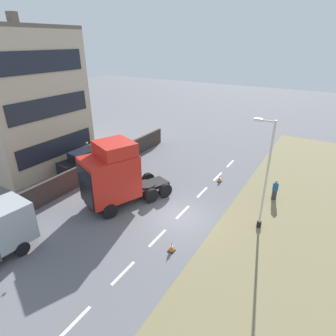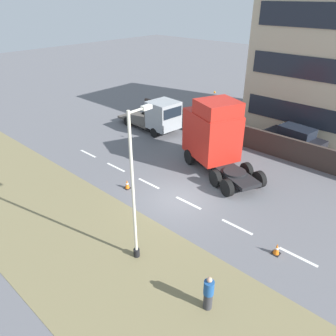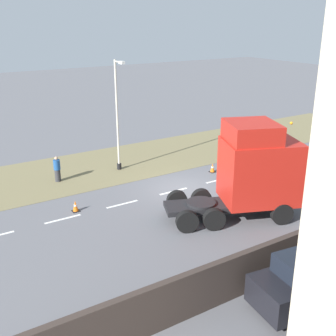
# 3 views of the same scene
# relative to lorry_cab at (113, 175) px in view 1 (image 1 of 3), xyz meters

# --- Properties ---
(ground_plane) EXTENTS (120.00, 120.00, 0.00)m
(ground_plane) POSITION_rel_lorry_cab_xyz_m (-4.52, -0.93, -2.34)
(ground_plane) COLOR slate
(ground_plane) RESTS_ON ground
(grass_verge) EXTENTS (7.00, 44.00, 0.01)m
(grass_verge) POSITION_rel_lorry_cab_xyz_m (-10.52, -0.93, -2.34)
(grass_verge) COLOR olive
(grass_verge) RESTS_ON ground
(lane_markings) EXTENTS (0.16, 21.00, 0.00)m
(lane_markings) POSITION_rel_lorry_cab_xyz_m (-4.52, -1.63, -2.34)
(lane_markings) COLOR white
(lane_markings) RESTS_ON ground
(boundary_wall) EXTENTS (0.25, 24.00, 1.65)m
(boundary_wall) POSITION_rel_lorry_cab_xyz_m (4.48, -0.93, -1.52)
(boundary_wall) COLOR #382D28
(boundary_wall) RESTS_ON ground
(building_block) EXTENTS (8.92, 8.84, 12.92)m
(building_block) POSITION_rel_lorry_cab_xyz_m (12.33, -1.84, 3.57)
(building_block) COLOR #C1B293
(building_block) RESTS_ON ground
(lorry_cab) EXTENTS (4.69, 6.56, 4.83)m
(lorry_cab) POSITION_rel_lorry_cab_xyz_m (0.00, 0.00, 0.00)
(lorry_cab) COLOR black
(lorry_cab) RESTS_ON ground
(parked_car) EXTENTS (2.30, 4.54, 1.90)m
(parked_car) POSITION_rel_lorry_cab_xyz_m (6.18, -3.02, -1.41)
(parked_car) COLOR black
(parked_car) RESTS_ON ground
(lamp_post) EXTENTS (1.26, 0.28, 6.86)m
(lamp_post) POSITION_rel_lorry_cab_xyz_m (-9.31, -2.60, 0.90)
(lamp_post) COLOR black
(lamp_post) RESTS_ON ground
(pedestrian) EXTENTS (0.39, 0.39, 1.55)m
(pedestrian) POSITION_rel_lorry_cab_xyz_m (-9.47, -6.60, -1.59)
(pedestrian) COLOR #333338
(pedestrian) RESTS_ON ground
(traffic_cone_lead) EXTENTS (0.36, 0.36, 0.58)m
(traffic_cone_lead) POSITION_rel_lorry_cab_xyz_m (-5.01, -7.19, -2.06)
(traffic_cone_lead) COLOR black
(traffic_cone_lead) RESTS_ON ground
(traffic_cone_trailing) EXTENTS (0.36, 0.36, 0.58)m
(traffic_cone_trailing) POSITION_rel_lorry_cab_xyz_m (-5.81, 2.13, -2.06)
(traffic_cone_trailing) COLOR black
(traffic_cone_trailing) RESTS_ON ground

